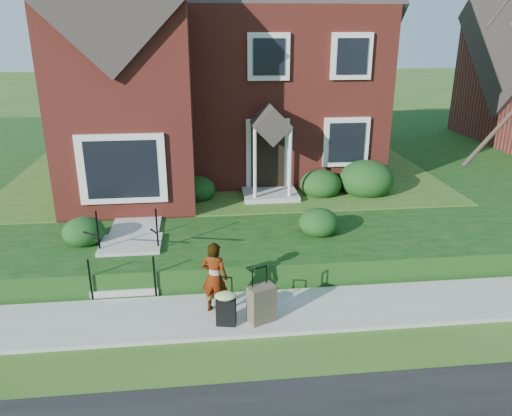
{
  "coord_description": "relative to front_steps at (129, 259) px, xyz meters",
  "views": [
    {
      "loc": [
        -0.79,
        -8.55,
        5.39
      ],
      "look_at": [
        0.4,
        2.0,
        1.53
      ],
      "focal_mm": 35.0,
      "sensor_mm": 36.0,
      "label": 1
    }
  ],
  "objects": [
    {
      "name": "sidewalk",
      "position": [
        2.5,
        -1.84,
        -0.43
      ],
      "size": [
        60.0,
        1.6,
        0.08
      ],
      "primitive_type": "cube",
      "color": "#9E9B93",
      "rests_on": "ground"
    },
    {
      "name": "foundation_shrubs",
      "position": [
        3.23,
        3.07,
        0.61
      ],
      "size": [
        9.72,
        4.21,
        1.15
      ],
      "color": "#0F3311",
      "rests_on": "terrace"
    },
    {
      "name": "suitcase_black",
      "position": [
        2.06,
        -2.24,
        -0.02
      ],
      "size": [
        0.46,
        0.4,
        0.98
      ],
      "rotation": [
        0.0,
        0.0,
        -0.19
      ],
      "color": "black",
      "rests_on": "sidewalk"
    },
    {
      "name": "walkway",
      "position": [
        0.0,
        3.16,
        0.16
      ],
      "size": [
        1.2,
        6.0,
        0.06
      ],
      "primitive_type": "cube",
      "color": "#9E9B93",
      "rests_on": "terrace"
    },
    {
      "name": "suitcase_olive",
      "position": [
        2.74,
        -2.2,
        -0.02
      ],
      "size": [
        0.59,
        0.47,
        1.11
      ],
      "rotation": [
        0.0,
        0.0,
        0.42
      ],
      "color": "brown",
      "rests_on": "sidewalk"
    },
    {
      "name": "front_steps",
      "position": [
        0.0,
        0.0,
        0.0
      ],
      "size": [
        1.4,
        2.02,
        1.5
      ],
      "color": "#9E9B93",
      "rests_on": "ground"
    },
    {
      "name": "woman",
      "position": [
        1.87,
        -1.73,
        0.34
      ],
      "size": [
        0.63,
        0.52,
        1.47
      ],
      "primitive_type": "imported",
      "rotation": [
        0.0,
        0.0,
        2.77
      ],
      "color": "#999999",
      "rests_on": "sidewalk"
    },
    {
      "name": "main_house",
      "position": [
        2.29,
        7.76,
        4.79
      ],
      "size": [
        10.4,
        10.2,
        9.4
      ],
      "color": "maroon",
      "rests_on": "terrace"
    },
    {
      "name": "ground",
      "position": [
        2.5,
        -1.84,
        -0.47
      ],
      "size": [
        120.0,
        120.0,
        0.0
      ],
      "primitive_type": "plane",
      "color": "#2D5119",
      "rests_on": "ground"
    },
    {
      "name": "terrace",
      "position": [
        6.5,
        9.06,
        -0.17
      ],
      "size": [
        44.0,
        20.0,
        0.6
      ],
      "primitive_type": "cube",
      "color": "#10350E",
      "rests_on": "ground"
    }
  ]
}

